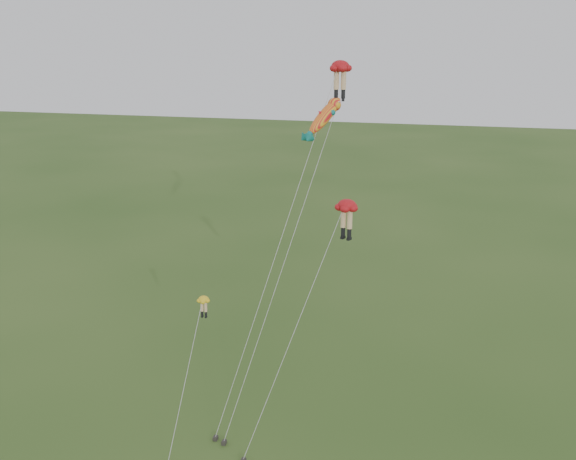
# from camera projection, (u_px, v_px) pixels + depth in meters

# --- Properties ---
(ground) EXTENTS (300.00, 300.00, 0.00)m
(ground) POSITION_uv_depth(u_px,v_px,m) (246.00, 442.00, 38.58)
(ground) COLOR #2D4C1B
(ground) RESTS_ON ground
(legs_kite_red_high) EXTENTS (6.36, 11.49, 21.97)m
(legs_kite_red_high) POSITION_uv_depth(u_px,v_px,m) (338.00, 74.00, 41.02)
(legs_kite_red_high) COLOR red
(legs_kite_red_high) RESTS_ON ground
(legs_kite_red_mid) EXTENTS (5.43, 9.51, 13.80)m
(legs_kite_red_mid) POSITION_uv_depth(u_px,v_px,m) (346.00, 211.00, 39.61)
(legs_kite_red_mid) COLOR red
(legs_kite_red_mid) RESTS_ON ground
(legs_kite_yellow) EXTENTS (0.88, 7.06, 8.38)m
(legs_kite_yellow) POSITION_uv_depth(u_px,v_px,m) (201.00, 312.00, 38.54)
(legs_kite_yellow) COLOR yellow
(legs_kite_yellow) RESTS_ON ground
(fish_kite) EXTENTS (5.58, 10.28, 20.01)m
(fish_kite) POSITION_uv_depth(u_px,v_px,m) (324.00, 118.00, 40.02)
(fish_kite) COLOR yellow
(fish_kite) RESTS_ON ground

